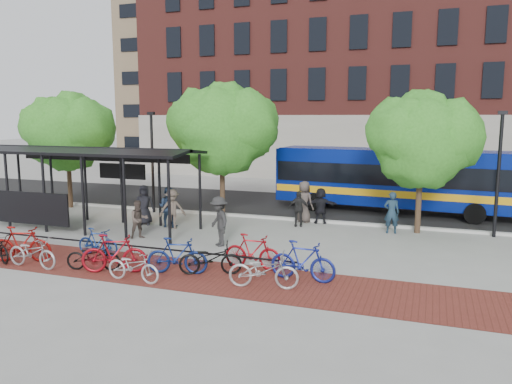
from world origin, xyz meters
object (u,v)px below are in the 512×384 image
(pedestrian_4, at_px, (298,209))
(bike_5, at_px, (114,254))
(bike_6, at_px, (133,266))
(tree_c, at_px, (424,137))
(bike_1, at_px, (21,244))
(bus_shelter, at_px, (81,160))
(bike_11, at_px, (303,261))
(pedestrian_6, at_px, (304,202))
(lamp_post_left, at_px, (152,159))
(bike_10, at_px, (264,270))
(tree_a, at_px, (69,129))
(bike_7, at_px, (177,256))
(pedestrian_5, at_px, (321,206))
(tree_b, at_px, (224,126))
(bike_2, at_px, (32,252))
(pedestrian_0, at_px, (144,205))
(bus, at_px, (395,177))
(bike_8, at_px, (210,258))
(bike_9, at_px, (253,252))
(bike_4, at_px, (93,256))
(lamp_post_right, at_px, (499,170))
(pedestrian_2, at_px, (168,207))
(bike_3, at_px, (98,242))
(pedestrian_8, at_px, (139,219))
(pedestrian_7, at_px, (392,213))
(pedestrian_3, at_px, (172,209))

(pedestrian_4, bearing_deg, bike_5, -127.28)
(pedestrian_4, bearing_deg, bike_6, -120.16)
(tree_c, xyz_separation_m, bike_1, (-12.62, -9.05, -3.44))
(bus_shelter, bearing_deg, bike_11, -19.61)
(bus_shelter, relative_size, pedestrian_6, 5.48)
(lamp_post_left, height_order, pedestrian_4, lamp_post_left)
(bike_10, bearing_deg, pedestrian_4, -1.29)
(tree_a, height_order, bike_7, tree_a)
(tree_a, xyz_separation_m, pedestrian_5, (13.61, 0.45, -3.41))
(tree_b, relative_size, lamp_post_left, 1.26)
(bike_7, xyz_separation_m, pedestrian_4, (1.81, 7.96, 0.22))
(pedestrian_5, bearing_deg, bike_2, 40.80)
(bike_6, bearing_deg, pedestrian_0, 33.93)
(bike_6, relative_size, pedestrian_4, 1.14)
(bike_5, xyz_separation_m, pedestrian_0, (-2.98, 6.52, 0.29))
(bus, bearing_deg, lamp_post_left, -155.97)
(bike_2, xyz_separation_m, bike_6, (3.89, -0.09, -0.04))
(bike_8, height_order, bike_10, bike_10)
(bus, bearing_deg, bike_9, -102.30)
(pedestrian_4, bearing_deg, bus_shelter, -173.36)
(tree_c, distance_m, bike_9, 9.38)
(pedestrian_4, bearing_deg, pedestrian_6, 74.07)
(bike_8, height_order, pedestrian_5, pedestrian_5)
(bike_4, relative_size, pedestrian_5, 1.06)
(lamp_post_right, distance_m, bike_2, 17.75)
(bus, xyz_separation_m, pedestrian_2, (-9.27, -6.81, -0.97))
(pedestrian_2, bearing_deg, tree_c, -168.98)
(pedestrian_2, xyz_separation_m, pedestrian_5, (6.28, 2.99, -0.07))
(bike_3, relative_size, bike_6, 0.91)
(bike_5, relative_size, pedestrian_4, 1.30)
(lamp_post_right, height_order, bike_11, lamp_post_right)
(lamp_post_right, distance_m, pedestrian_8, 14.66)
(pedestrian_0, distance_m, pedestrian_7, 10.96)
(bike_9, xyz_separation_m, pedestrian_0, (-6.95, 4.66, 0.34))
(bike_11, xyz_separation_m, pedestrian_3, (-7.13, 4.92, 0.27))
(bike_5, bearing_deg, bike_1, 70.02)
(pedestrian_5, bearing_deg, bike_1, 36.60)
(tree_a, bearing_deg, pedestrian_7, -1.70)
(bike_6, xyz_separation_m, bike_11, (4.75, 1.77, 0.13))
(pedestrian_6, bearing_deg, pedestrian_5, -156.59)
(bus, distance_m, pedestrian_2, 11.55)
(tree_b, distance_m, pedestrian_5, 5.88)
(pedestrian_0, height_order, pedestrian_6, pedestrian_6)
(tree_b, bearing_deg, bike_2, -106.41)
(tree_a, xyz_separation_m, bike_10, (13.96, -8.78, -3.70))
(bike_8, relative_size, pedestrian_6, 1.02)
(bike_6, relative_size, pedestrian_0, 1.00)
(tree_c, bearing_deg, bike_10, -114.67)
(bus_shelter, height_order, pedestrian_7, bus_shelter)
(bike_5, relative_size, pedestrian_5, 1.25)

